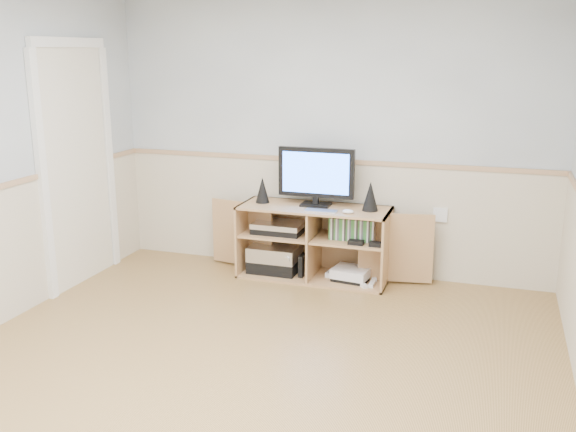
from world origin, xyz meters
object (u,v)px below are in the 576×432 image
Objects in this scene: media_cabinet at (316,240)px; monitor at (316,175)px; keyboard at (321,211)px; game_consoles at (350,274)px.

media_cabinet is 3.05× the size of monitor.
media_cabinet is 7.49× the size of keyboard.
media_cabinet is at bearing 168.33° from game_consoles.
media_cabinet is at bearing 114.95° from keyboard.
game_consoles is (0.34, -0.06, -0.86)m from monitor.
keyboard is 0.60× the size of game_consoles.
monitor is 0.35m from keyboard.
media_cabinet is 0.39m from keyboard.
keyboard is at bearing -62.42° from monitor.
keyboard is 0.65m from game_consoles.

